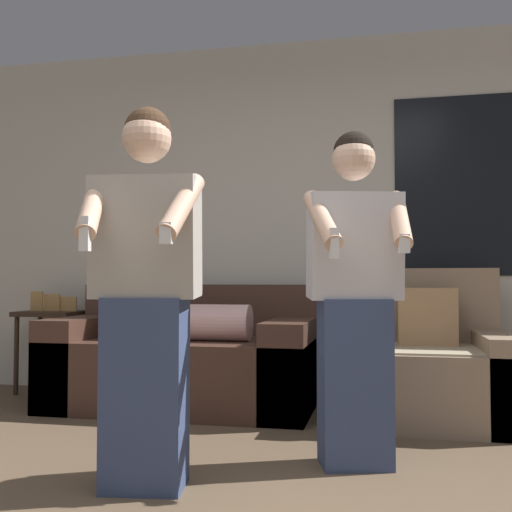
% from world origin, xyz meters
% --- Properties ---
extents(wall_back, '(6.64, 0.07, 2.70)m').
position_xyz_m(wall_back, '(0.02, 2.73, 1.35)').
color(wall_back, beige).
rests_on(wall_back, ground_plane).
extents(couch, '(1.77, 0.96, 0.84)m').
position_xyz_m(couch, '(-0.72, 2.21, 0.31)').
color(couch, '#472D23').
rests_on(couch, ground_plane).
extents(armchair, '(0.93, 0.88, 0.95)m').
position_xyz_m(armchair, '(0.90, 2.12, 0.32)').
color(armchair, '#937A60').
rests_on(armchair, ground_plane).
extents(side_table, '(0.47, 0.40, 0.78)m').
position_xyz_m(side_table, '(-1.91, 2.47, 0.53)').
color(side_table, '#332319').
rests_on(side_table, ground_plane).
extents(person_left, '(0.50, 0.50, 1.60)m').
position_xyz_m(person_left, '(-0.35, 0.58, 0.80)').
color(person_left, '#384770').
rests_on(person_left, ground_plane).
extents(person_right, '(0.50, 0.54, 1.57)m').
position_xyz_m(person_right, '(0.49, 1.07, 0.79)').
color(person_right, '#384770').
rests_on(person_right, ground_plane).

